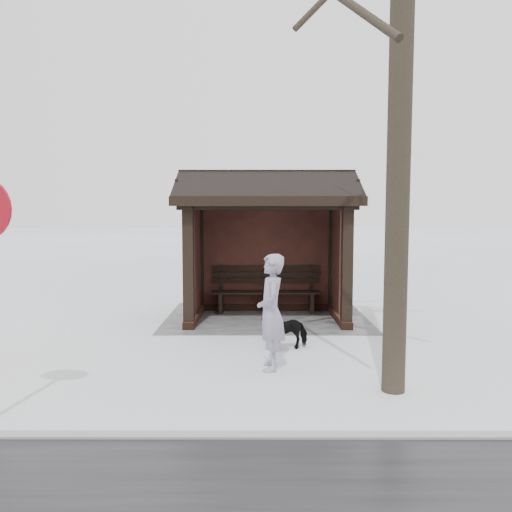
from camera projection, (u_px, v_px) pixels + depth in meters
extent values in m
plane|color=white|center=(267.00, 319.00, 10.42)|extent=(120.00, 120.00, 0.00)
cube|color=gray|center=(277.00, 437.00, 4.94)|extent=(120.00, 0.15, 0.06)
cube|color=gray|center=(266.00, 317.00, 10.62)|extent=(4.20, 3.20, 0.02)
cube|color=#351B13|center=(266.00, 307.00, 11.31)|extent=(3.30, 0.22, 0.16)
cube|color=#351B13|center=(338.00, 315.00, 10.41)|extent=(0.22, 2.10, 0.16)
cube|color=#351B13|center=(195.00, 315.00, 10.41)|extent=(0.22, 2.10, 0.16)
cube|color=black|center=(347.00, 269.00, 9.42)|extent=(0.20, 0.20, 2.30)
cube|color=black|center=(188.00, 269.00, 9.42)|extent=(0.20, 0.20, 2.30)
cube|color=black|center=(333.00, 260.00, 11.21)|extent=(0.20, 0.20, 2.30)
cube|color=black|center=(199.00, 260.00, 11.22)|extent=(0.20, 0.20, 2.30)
cube|color=black|center=(266.00, 257.00, 11.21)|extent=(2.80, 0.08, 2.14)
cube|color=black|center=(337.00, 259.00, 10.62)|extent=(0.08, 1.17, 2.14)
cube|color=black|center=(196.00, 259.00, 10.63)|extent=(0.08, 1.17, 2.14)
cube|color=black|center=(268.00, 205.00, 9.32)|extent=(3.40, 0.20, 0.18)
cube|color=black|center=(266.00, 206.00, 11.11)|extent=(3.40, 0.20, 0.18)
cylinder|color=black|center=(402.00, 38.00, 5.86)|extent=(0.29, 0.29, 8.55)
imported|color=gray|center=(271.00, 312.00, 7.03)|extent=(0.41, 0.61, 1.65)
imported|color=black|center=(284.00, 329.00, 8.22)|extent=(0.76, 0.42, 0.62)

